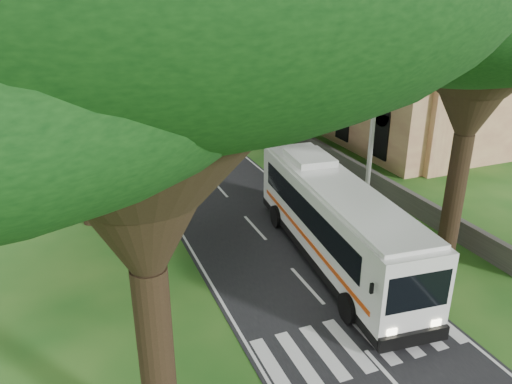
# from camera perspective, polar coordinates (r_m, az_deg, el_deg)

# --- Properties ---
(ground) EXTENTS (140.00, 140.00, 0.00)m
(ground) POSITION_cam_1_polar(r_m,az_deg,el_deg) (20.59, 8.48, -13.39)
(ground) COLOR #174B15
(ground) RESTS_ON ground
(road) EXTENTS (8.00, 120.00, 0.04)m
(road) POSITION_cam_1_polar(r_m,az_deg,el_deg) (41.91, -8.89, 5.61)
(road) COLOR black
(road) RESTS_ON ground
(crosswalk) EXTENTS (8.00, 3.00, 0.01)m
(crosswalk) POSITION_cam_1_polar(r_m,az_deg,el_deg) (19.27, 11.57, -16.51)
(crosswalk) COLOR silver
(crosswalk) RESTS_ON ground
(property_wall) EXTENTS (0.35, 50.00, 1.20)m
(property_wall) POSITION_cam_1_polar(r_m,az_deg,el_deg) (43.68, 3.00, 7.34)
(property_wall) COLOR #383533
(property_wall) RESTS_ON ground
(church) EXTENTS (14.00, 24.00, 11.60)m
(church) POSITION_cam_1_polar(r_m,az_deg,el_deg) (45.20, 14.99, 12.74)
(church) COLOR tan
(church) RESTS_ON ground
(pole_near) EXTENTS (1.60, 0.24, 8.00)m
(pole_near) POSITION_cam_1_polar(r_m,az_deg,el_deg) (25.99, 12.92, 4.44)
(pole_near) COLOR gray
(pole_near) RESTS_ON ground
(pole_mid) EXTENTS (1.60, 0.24, 8.00)m
(pole_mid) POSITION_cam_1_polar(r_m,az_deg,el_deg) (43.38, -2.33, 12.10)
(pole_mid) COLOR gray
(pole_mid) RESTS_ON ground
(pole_far) EXTENTS (1.60, 0.24, 8.00)m
(pole_far) POSITION_cam_1_polar(r_m,az_deg,el_deg) (62.36, -8.83, 15.04)
(pole_far) COLOR gray
(pole_far) RESTS_ON ground
(tree_l_midb) EXTENTS (16.33, 16.33, 14.43)m
(tree_l_midb) POSITION_cam_1_polar(r_m,az_deg,el_deg) (44.20, -21.53, 19.64)
(tree_l_midb) COLOR black
(tree_l_midb) RESTS_ON ground
(tree_r_mida) EXTENTS (16.08, 16.08, 13.96)m
(tree_r_mida) POSITION_cam_1_polar(r_m,az_deg,el_deg) (38.16, 4.56, 20.17)
(tree_r_mida) COLOR black
(tree_r_mida) RESTS_ON ground
(coach_bus) EXTENTS (4.08, 13.41, 3.89)m
(coach_bus) POSITION_cam_1_polar(r_m,az_deg,el_deg) (23.09, 8.99, -3.17)
(coach_bus) COLOR white
(coach_bus) RESTS_ON ground
(distant_car_a) EXTENTS (1.83, 4.18, 1.40)m
(distant_car_a) POSITION_cam_1_polar(r_m,az_deg,el_deg) (47.94, -14.50, 8.19)
(distant_car_a) COLOR silver
(distant_car_a) RESTS_ON road
(distant_car_c) EXTENTS (2.30, 4.72, 1.32)m
(distant_car_c) POSITION_cam_1_polar(r_m,az_deg,el_deg) (74.34, -13.23, 13.17)
(distant_car_c) COLOR maroon
(distant_car_c) RESTS_ON road
(pedestrian) EXTENTS (0.40, 0.59, 1.59)m
(pedestrian) POSITION_cam_1_polar(r_m,az_deg,el_deg) (24.15, -11.49, -5.61)
(pedestrian) COLOR black
(pedestrian) RESTS_ON ground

